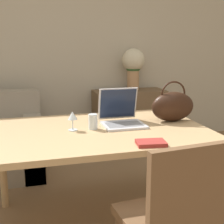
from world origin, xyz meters
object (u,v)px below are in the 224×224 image
laptop (121,115)px  handbag (173,106)px  wine_glass (73,117)px  flower_vase (133,64)px  drinking_glass (93,122)px  chair (173,216)px

laptop → handbag: size_ratio=0.93×
wine_glass → flower_vase: 2.06m
flower_vase → handbag: bearing=-98.4°
drinking_glass → flower_vase: (0.90, 1.76, 0.27)m
laptop → wine_glass: 0.40m
handbag → laptop: bearing=175.6°
wine_glass → laptop: bearing=13.4°
wine_glass → handbag: (0.80, 0.06, 0.02)m
handbag → flower_vase: (0.25, 1.70, 0.21)m
flower_vase → laptop: bearing=-111.8°
drinking_glass → flower_vase: bearing=62.8°
drinking_glass → flower_vase: flower_vase is taller
handbag → flower_vase: bearing=81.6°
flower_vase → drinking_glass: bearing=-117.2°
chair → flower_vase: size_ratio=1.72×
chair → flower_vase: (0.68, 2.61, 0.56)m
chair → handbag: (0.43, 0.91, 0.36)m
drinking_glass → handbag: size_ratio=0.32×
handbag → wine_glass: bearing=-175.7°
chair → drinking_glass: bearing=98.9°
laptop → wine_glass: laptop is taller
chair → wine_glass: 0.99m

